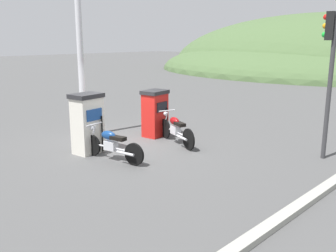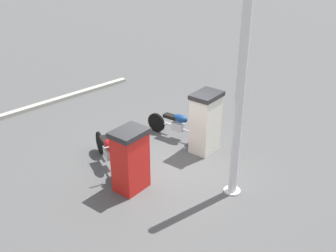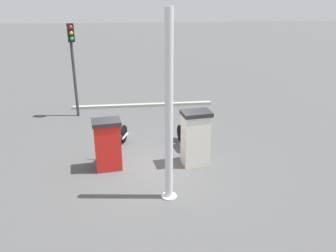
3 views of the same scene
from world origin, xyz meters
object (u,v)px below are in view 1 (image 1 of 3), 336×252
(motorcycle_near_pump, at_px, (111,144))
(canopy_support_pole, at_px, (81,68))
(fuel_pump_near, at_px, (88,123))
(motorcycle_far_pump, at_px, (176,128))
(roadside_traffic_light, at_px, (329,61))
(fuel_pump_far, at_px, (155,113))

(motorcycle_near_pump, xyz_separation_m, canopy_support_pole, (-2.79, 0.99, 1.83))
(fuel_pump_near, distance_m, motorcycle_far_pump, 2.73)
(roadside_traffic_light, xyz_separation_m, canopy_support_pole, (-6.75, -3.16, -0.37))
(fuel_pump_far, relative_size, roadside_traffic_light, 0.40)
(roadside_traffic_light, bearing_deg, motorcycle_far_pump, -155.84)
(fuel_pump_far, bearing_deg, fuel_pump_near, -90.01)
(motorcycle_near_pump, bearing_deg, motorcycle_far_pump, 87.40)
(motorcycle_near_pump, bearing_deg, fuel_pump_far, 111.21)
(canopy_support_pole, bearing_deg, motorcycle_near_pump, -19.46)
(motorcycle_far_pump, bearing_deg, fuel_pump_far, 170.49)
(motorcycle_far_pump, bearing_deg, roadside_traffic_light, 24.16)
(motorcycle_near_pump, relative_size, motorcycle_far_pump, 1.01)
(fuel_pump_far, relative_size, motorcycle_near_pump, 0.74)
(fuel_pump_far, xyz_separation_m, motorcycle_far_pump, (1.12, -0.19, -0.30))
(fuel_pump_near, bearing_deg, motorcycle_near_pump, 2.46)
(fuel_pump_near, height_order, canopy_support_pole, canopy_support_pole)
(motorcycle_near_pump, distance_m, canopy_support_pole, 3.48)
(fuel_pump_far, distance_m, motorcycle_near_pump, 2.82)
(fuel_pump_near, height_order, fuel_pump_far, fuel_pump_near)
(roadside_traffic_light, height_order, canopy_support_pole, canopy_support_pole)
(fuel_pump_near, distance_m, roadside_traffic_light, 6.74)
(roadside_traffic_light, bearing_deg, fuel_pump_near, -139.89)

